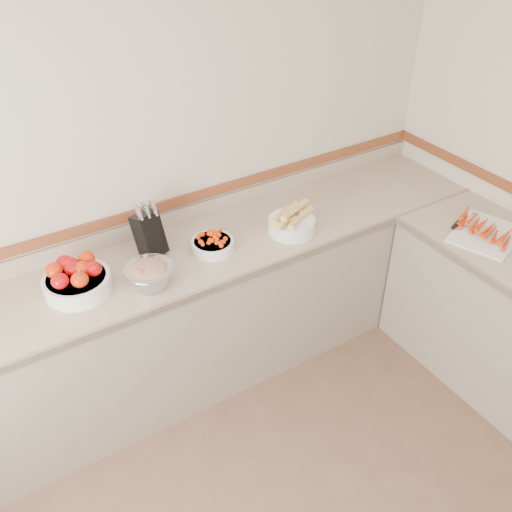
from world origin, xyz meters
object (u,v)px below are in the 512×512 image
cutting_board (484,231)px  cherry_tomato_bowl (213,243)px  knife_block (149,233)px  corn_bowl (292,222)px  tomato_bowl (76,279)px  rhubarb_bowl (150,275)px

cutting_board → cherry_tomato_bowl: bearing=153.9°
knife_block → cherry_tomato_bowl: 0.35m
knife_block → corn_bowl: (0.78, -0.23, -0.07)m
tomato_bowl → cherry_tomato_bowl: 0.75m
knife_block → cutting_board: size_ratio=0.63×
rhubarb_bowl → cherry_tomato_bowl: bearing=15.8°
knife_block → corn_bowl: bearing=-16.5°
knife_block → cherry_tomato_bowl: knife_block is taller
cherry_tomato_bowl → corn_bowl: (0.48, -0.08, 0.02)m
knife_block → rhubarb_bowl: bearing=-113.7°
cutting_board → knife_block: bearing=153.6°
corn_bowl → rhubarb_bowl: 0.90m
tomato_bowl → cherry_tomato_bowl: (0.75, -0.05, -0.03)m
cherry_tomato_bowl → cutting_board: 1.57m
tomato_bowl → corn_bowl: bearing=-5.7°
cherry_tomato_bowl → corn_bowl: bearing=-8.9°
tomato_bowl → corn_bowl: 1.23m
tomato_bowl → rhubarb_bowl: tomato_bowl is taller
knife_block → cherry_tomato_bowl: bearing=-27.4°
corn_bowl → cutting_board: (0.93, -0.61, -0.04)m
tomato_bowl → rhubarb_bowl: (0.32, -0.17, 0.00)m
rhubarb_bowl → cutting_board: bearing=-17.3°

